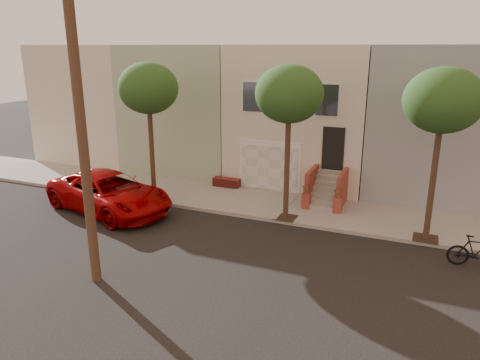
% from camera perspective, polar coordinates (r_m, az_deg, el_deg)
% --- Properties ---
extents(ground, '(90.00, 90.00, 0.00)m').
position_cam_1_polar(ground, '(16.11, -1.90, -9.44)').
color(ground, black).
rests_on(ground, ground).
extents(sidewalk, '(40.00, 3.70, 0.15)m').
position_cam_1_polar(sidewalk, '(20.67, 4.33, -3.22)').
color(sidewalk, gray).
rests_on(sidewalk, ground).
extents(house_row, '(33.10, 11.70, 7.00)m').
position_cam_1_polar(house_row, '(25.30, 8.82, 8.64)').
color(house_row, beige).
rests_on(house_row, sidewalk).
extents(tree_left, '(2.70, 2.57, 6.30)m').
position_cam_1_polar(tree_left, '(20.68, -11.58, 11.25)').
color(tree_left, '#2D2116').
rests_on(tree_left, sidewalk).
extents(tree_mid, '(2.70, 2.57, 6.30)m').
position_cam_1_polar(tree_mid, '(17.86, 6.26, 10.68)').
color(tree_mid, '#2D2116').
rests_on(tree_mid, sidewalk).
extents(tree_right, '(2.70, 2.57, 6.30)m').
position_cam_1_polar(tree_right, '(17.12, 24.39, 9.06)').
color(tree_right, '#2D2116').
rests_on(tree_right, sidewalk).
extents(pickup_truck, '(6.74, 4.36, 1.73)m').
position_cam_1_polar(pickup_truck, '(20.68, -16.29, -1.55)').
color(pickup_truck, '#990002').
rests_on(pickup_truck, ground).
extents(motorcycle, '(1.89, 0.73, 1.11)m').
position_cam_1_polar(motorcycle, '(16.96, 27.88, -8.05)').
color(motorcycle, black).
rests_on(motorcycle, ground).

